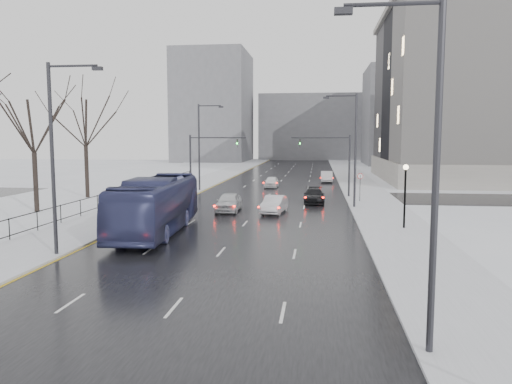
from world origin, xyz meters
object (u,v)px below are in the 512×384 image
at_px(tree_park_d, 37,213).
at_px(sedan_center_far, 272,182).
at_px(bus, 157,205).
at_px(sedan_right_near, 274,204).
at_px(streetlight_r_near, 428,160).
at_px(sedan_center_near, 229,202).
at_px(mast_signal_left, 200,157).
at_px(sedan_right_far, 314,196).
at_px(lamppost_r_mid, 405,187).
at_px(tree_park_e, 88,198).
at_px(sedan_right_distant, 327,177).
at_px(mast_signal_right, 339,158).
at_px(no_uturn_sign, 360,179).
at_px(streetlight_l_far, 201,143).
at_px(streetlight_l_near, 56,150).
at_px(streetlight_r_mid, 353,144).

height_order(tree_park_d, sedan_center_far, tree_park_d).
xyz_separation_m(bus, sedan_right_near, (6.90, 9.27, -1.09)).
distance_m(tree_park_d, streetlight_r_near, 35.80).
bearing_deg(sedan_right_near, sedan_center_near, -179.66).
distance_m(streetlight_r_near, mast_signal_left, 41.06).
height_order(tree_park_d, sedan_right_far, tree_park_d).
distance_m(lamppost_r_mid, bus, 16.55).
bearing_deg(tree_park_e, sedan_center_near, -24.48).
bearing_deg(sedan_right_distant, tree_park_e, -138.28).
xyz_separation_m(mast_signal_right, sedan_right_distant, (-0.90, 17.50, -3.31)).
xyz_separation_m(sedan_right_far, sedan_center_far, (-5.36, 14.13, 0.01)).
bearing_deg(bus, sedan_center_far, 77.44).
xyz_separation_m(lamppost_r_mid, mast_signal_left, (-18.33, 18.00, 1.16)).
relative_size(no_uturn_sign, sedan_right_near, 0.62).
bearing_deg(sedan_center_far, streetlight_r_near, -79.63).
xyz_separation_m(streetlight_l_far, bus, (2.93, -25.03, -3.76)).
distance_m(tree_park_e, bus, 21.48).
relative_size(streetlight_l_near, sedan_center_far, 2.46).
height_order(sedan_center_near, sedan_right_far, sedan_center_near).
relative_size(tree_park_e, streetlight_l_near, 1.35).
xyz_separation_m(tree_park_e, sedan_right_distant, (24.62, 21.50, 0.79)).
bearing_deg(mast_signal_right, sedan_center_far, 130.38).
xyz_separation_m(streetlight_r_mid, sedan_right_distant, (-1.74, 25.50, -4.83)).
bearing_deg(sedan_center_far, streetlight_r_mid, -63.30).
distance_m(tree_park_d, sedan_center_near, 15.84).
xyz_separation_m(tree_park_d, mast_signal_left, (10.47, 14.00, 4.11)).
height_order(lamppost_r_mid, sedan_right_far, lamppost_r_mid).
xyz_separation_m(streetlight_l_near, no_uturn_sign, (17.37, 24.00, -3.32)).
bearing_deg(sedan_right_distant, sedan_right_near, -98.65).
xyz_separation_m(tree_park_e, mast_signal_left, (10.87, 4.00, 4.11)).
bearing_deg(streetlight_l_near, no_uturn_sign, 54.11).
bearing_deg(no_uturn_sign, streetlight_l_far, 155.27).
bearing_deg(sedan_center_far, bus, -98.94).
height_order(tree_park_e, sedan_right_distant, tree_park_e).
bearing_deg(streetlight_l_far, no_uturn_sign, -24.73).
bearing_deg(streetlight_l_near, sedan_center_near, 70.41).
xyz_separation_m(sedan_center_near, sedan_right_far, (7.07, 6.35, -0.11)).
height_order(tree_park_e, sedan_center_near, tree_park_e).
distance_m(tree_park_e, no_uturn_sign, 27.50).
xyz_separation_m(streetlight_r_mid, streetlight_l_near, (-16.33, -20.00, 0.00)).
bearing_deg(streetlight_r_near, streetlight_l_far, 111.25).
distance_m(streetlight_l_near, mast_signal_right, 32.03).
bearing_deg(sedan_right_far, tree_park_e, 176.74).
bearing_deg(sedan_right_near, no_uturn_sign, 53.20).
relative_size(tree_park_e, sedan_right_near, 3.08).
distance_m(lamppost_r_mid, mast_signal_right, 18.41).
distance_m(tree_park_d, streetlight_l_near, 17.90).
height_order(tree_park_e, streetlight_r_mid, streetlight_r_mid).
xyz_separation_m(lamppost_r_mid, sedan_center_near, (-13.21, 6.72, -2.11)).
bearing_deg(no_uturn_sign, sedan_center_near, -147.47).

